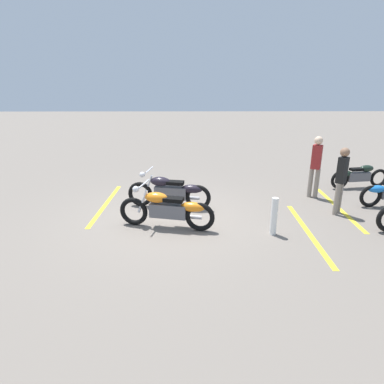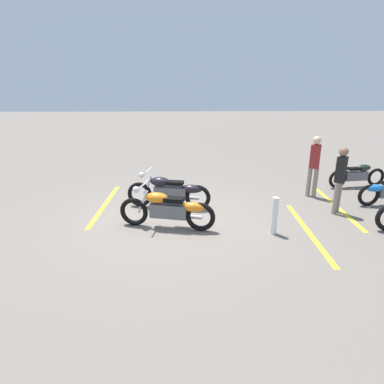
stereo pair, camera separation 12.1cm
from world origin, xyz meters
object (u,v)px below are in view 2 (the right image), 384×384
Objects in this scene: motorcycle_row_center at (356,175)px; bystander_near_row at (314,164)px; motorcycle_dark_foreground at (170,191)px; motorcycle_bright_foreground at (169,209)px; bollard_post at (274,216)px; bystander_secondary at (340,177)px.

motorcycle_row_center is 1.08× the size of bystander_near_row.
bystander_near_row reaches higher than motorcycle_dark_foreground.
bystander_near_row is (-1.72, -0.86, 0.59)m from motorcycle_row_center.
motorcycle_bright_foreground is 0.99× the size of motorcycle_dark_foreground.
bollard_post is (2.31, -1.62, -0.04)m from motorcycle_dark_foreground.
bollard_post reaches higher than motorcycle_row_center.
motorcycle_bright_foreground is 1.25× the size of bystander_near_row.
bystander_secondary is (4.21, 0.82, 0.48)m from motorcycle_bright_foreground.
motorcycle_bright_foreground is 2.33m from bollard_post.
motorcycle_dark_foreground is at bearing -46.64° from bystander_near_row.
motorcycle_row_center is at bearing -79.66° from bystander_secondary.
motorcycle_dark_foreground is 2.82m from bollard_post.
motorcycle_dark_foreground is 4.27m from bystander_secondary.
bystander_secondary is at bearing 31.71° from bollard_post.
motorcycle_bright_foreground is 1.15× the size of motorcycle_row_center.
bystander_secondary is (4.22, -0.44, 0.48)m from motorcycle_dark_foreground.
bystander_secondary is (-1.55, -2.12, 0.55)m from motorcycle_row_center.
motorcycle_row_center is at bearing 43.62° from bollard_post.
bystander_near_row is at bearing -162.00° from motorcycle_row_center.
bystander_near_row reaches higher than motorcycle_row_center.
motorcycle_bright_foreground is at bearing 57.61° from bystander_secondary.
motorcycle_row_center is at bearing -153.48° from motorcycle_dark_foreground.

